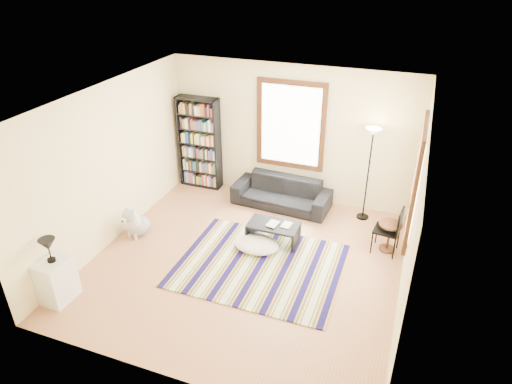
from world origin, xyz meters
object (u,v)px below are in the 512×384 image
(folding_chair, at_px, (387,230))
(floor_lamp, at_px, (368,175))
(floor_cushion, at_px, (257,244))
(side_table, at_px, (389,237))
(white_cabinet, at_px, (57,280))
(dog, at_px, (138,220))
(coffee_table, at_px, (273,233))
(bookshelf, at_px, (200,143))
(sofa, at_px, (281,193))

(folding_chair, bearing_deg, floor_lamp, 123.90)
(floor_cushion, relative_size, floor_lamp, 0.44)
(side_table, distance_m, white_cabinet, 5.42)
(side_table, xyz_separation_m, dog, (-4.37, -1.09, 0.03))
(side_table, bearing_deg, floor_lamp, 121.31)
(folding_chair, bearing_deg, coffee_table, -162.06)
(floor_cushion, height_order, floor_lamp, floor_lamp)
(coffee_table, bearing_deg, dog, -165.09)
(bookshelf, height_order, folding_chair, bookshelf)
(sofa, distance_m, floor_cushion, 1.64)
(side_table, relative_size, folding_chair, 0.63)
(sofa, xyz_separation_m, floor_cushion, (0.06, -1.62, -0.19))
(floor_cushion, bearing_deg, floor_lamp, 47.28)
(coffee_table, distance_m, floor_lamp, 2.11)
(floor_cushion, xyz_separation_m, white_cabinet, (-2.34, -2.24, 0.25))
(floor_cushion, bearing_deg, side_table, 19.99)
(dog, bearing_deg, floor_cushion, 16.40)
(floor_cushion, bearing_deg, bookshelf, 136.62)
(floor_lamp, bearing_deg, folding_chair, -62.43)
(coffee_table, height_order, side_table, side_table)
(floor_cushion, height_order, dog, dog)
(sofa, height_order, bookshelf, bookshelf)
(coffee_table, xyz_separation_m, side_table, (1.97, 0.45, 0.09))
(bookshelf, bearing_deg, folding_chair, -15.82)
(side_table, bearing_deg, white_cabinet, -146.12)
(sofa, bearing_deg, coffee_table, -75.20)
(bookshelf, bearing_deg, coffee_table, -35.34)
(side_table, xyz_separation_m, white_cabinet, (-4.50, -3.02, 0.08))
(sofa, height_order, dog, dog)
(coffee_table, relative_size, floor_lamp, 0.48)
(sofa, xyz_separation_m, dog, (-2.15, -1.93, 0.01))
(sofa, height_order, coffee_table, sofa)
(white_cabinet, xyz_separation_m, dog, (0.13, 1.93, -0.05))
(coffee_table, distance_m, dog, 2.49)
(bookshelf, xyz_separation_m, dog, (-0.20, -2.20, -0.70))
(folding_chair, relative_size, dog, 1.42)
(floor_lamp, height_order, dog, floor_lamp)
(white_cabinet, distance_m, dog, 1.93)
(floor_cushion, relative_size, white_cabinet, 1.16)
(bookshelf, bearing_deg, sofa, -7.91)
(folding_chair, xyz_separation_m, dog, (-4.32, -1.03, -0.13))
(dog, bearing_deg, bookshelf, 93.22)
(coffee_table, distance_m, side_table, 2.02)
(folding_chair, bearing_deg, dog, -160.21)
(bookshelf, height_order, dog, bookshelf)
(bookshelf, distance_m, folding_chair, 4.32)
(floor_cushion, bearing_deg, dog, -172.10)
(floor_lamp, height_order, folding_chair, floor_lamp)
(floor_lamp, relative_size, white_cabinet, 2.66)
(sofa, relative_size, floor_lamp, 1.06)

